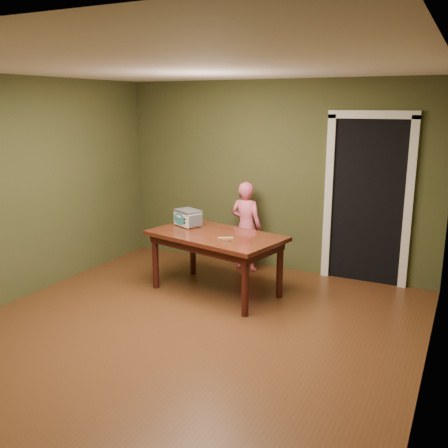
# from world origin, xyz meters

# --- Properties ---
(floor) EXTENTS (5.00, 5.00, 0.00)m
(floor) POSITION_xyz_m (0.00, 0.00, 0.00)
(floor) COLOR #592D19
(floor) RESTS_ON ground
(room_shell) EXTENTS (4.52, 5.02, 2.61)m
(room_shell) POSITION_xyz_m (0.00, 0.00, 1.71)
(room_shell) COLOR #464726
(room_shell) RESTS_ON ground
(doorway) EXTENTS (1.10, 0.66, 2.25)m
(doorway) POSITION_xyz_m (1.30, 2.78, 1.06)
(doorway) COLOR black
(doorway) RESTS_ON ground
(dining_table) EXTENTS (1.75, 1.22, 0.75)m
(dining_table) POSITION_xyz_m (-0.24, 1.25, 0.65)
(dining_table) COLOR #3C160D
(dining_table) RESTS_ON floor
(toy_oven) EXTENTS (0.40, 0.35, 0.21)m
(toy_oven) POSITION_xyz_m (-0.74, 1.44, 0.87)
(toy_oven) COLOR #4C4F54
(toy_oven) RESTS_ON dining_table
(baking_pan) EXTENTS (0.10, 0.10, 0.02)m
(baking_pan) POSITION_xyz_m (0.01, 1.01, 0.76)
(baking_pan) COLOR silver
(baking_pan) RESTS_ON dining_table
(spatula) EXTENTS (0.17, 0.10, 0.01)m
(spatula) POSITION_xyz_m (-0.05, 1.12, 0.75)
(spatula) COLOR #E5B863
(spatula) RESTS_ON dining_table
(child) EXTENTS (0.48, 0.33, 1.25)m
(child) POSITION_xyz_m (-0.26, 2.20, 0.63)
(child) COLOR #EF627F
(child) RESTS_ON floor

